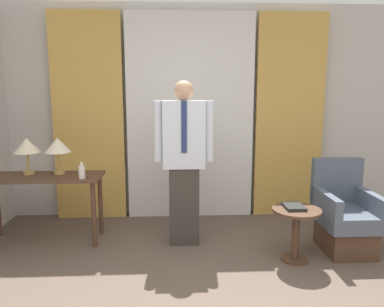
{
  "coord_description": "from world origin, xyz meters",
  "views": [
    {
      "loc": [
        -0.22,
        -1.88,
        1.65
      ],
      "look_at": [
        -0.03,
        1.81,
        1.01
      ],
      "focal_mm": 35.0,
      "sensor_mm": 36.0,
      "label": 1
    }
  ],
  "objects_px": {
    "bottle_by_lamp": "(82,172)",
    "person": "(184,157)",
    "side_table": "(296,226)",
    "desk": "(42,186)",
    "armchair": "(344,218)",
    "book": "(294,207)",
    "table_lamp_left": "(27,147)",
    "table_lamp_right": "(58,146)"
  },
  "relations": [
    {
      "from": "bottle_by_lamp",
      "to": "person",
      "type": "bearing_deg",
      "value": 1.11
    },
    {
      "from": "desk",
      "to": "side_table",
      "type": "xyz_separation_m",
      "value": [
        2.58,
        -0.61,
        -0.26
      ]
    },
    {
      "from": "side_table",
      "to": "desk",
      "type": "bearing_deg",
      "value": 166.69
    },
    {
      "from": "desk",
      "to": "table_lamp_right",
      "type": "distance_m",
      "value": 0.46
    },
    {
      "from": "desk",
      "to": "table_lamp_right",
      "type": "relative_size",
      "value": 3.2
    },
    {
      "from": "table_lamp_right",
      "to": "person",
      "type": "xyz_separation_m",
      "value": [
        1.36,
        -0.22,
        -0.09
      ]
    },
    {
      "from": "desk",
      "to": "table_lamp_left",
      "type": "bearing_deg",
      "value": 152.16
    },
    {
      "from": "desk",
      "to": "bottle_by_lamp",
      "type": "relative_size",
      "value": 7.37
    },
    {
      "from": "table_lamp_right",
      "to": "person",
      "type": "relative_size",
      "value": 0.23
    },
    {
      "from": "table_lamp_right",
      "to": "side_table",
      "type": "relative_size",
      "value": 0.76
    },
    {
      "from": "person",
      "to": "desk",
      "type": "bearing_deg",
      "value": 175.09
    },
    {
      "from": "table_lamp_left",
      "to": "book",
      "type": "relative_size",
      "value": 1.7
    },
    {
      "from": "desk",
      "to": "bottle_by_lamp",
      "type": "bearing_deg",
      "value": -18.04
    },
    {
      "from": "desk",
      "to": "armchair",
      "type": "bearing_deg",
      "value": -6.87
    },
    {
      "from": "person",
      "to": "book",
      "type": "bearing_deg",
      "value": -23.48
    },
    {
      "from": "table_lamp_left",
      "to": "armchair",
      "type": "distance_m",
      "value": 3.43
    },
    {
      "from": "person",
      "to": "side_table",
      "type": "height_order",
      "value": "person"
    },
    {
      "from": "book",
      "to": "desk",
      "type": "bearing_deg",
      "value": 167.17
    },
    {
      "from": "person",
      "to": "book",
      "type": "height_order",
      "value": "person"
    },
    {
      "from": "book",
      "to": "table_lamp_right",
      "type": "bearing_deg",
      "value": 164.42
    },
    {
      "from": "table_lamp_left",
      "to": "person",
      "type": "distance_m",
      "value": 1.7
    },
    {
      "from": "armchair",
      "to": "table_lamp_left",
      "type": "bearing_deg",
      "value": 172.01
    },
    {
      "from": "table_lamp_right",
      "to": "bottle_by_lamp",
      "type": "bearing_deg",
      "value": -38.2
    },
    {
      "from": "table_lamp_left",
      "to": "book",
      "type": "distance_m",
      "value": 2.85
    },
    {
      "from": "desk",
      "to": "table_lamp_left",
      "type": "distance_m",
      "value": 0.46
    },
    {
      "from": "side_table",
      "to": "book",
      "type": "bearing_deg",
      "value": 125.53
    },
    {
      "from": "side_table",
      "to": "book",
      "type": "relative_size",
      "value": 2.24
    },
    {
      "from": "desk",
      "to": "book",
      "type": "bearing_deg",
      "value": -12.83
    },
    {
      "from": "armchair",
      "to": "book",
      "type": "distance_m",
      "value": 0.67
    },
    {
      "from": "bottle_by_lamp",
      "to": "book",
      "type": "bearing_deg",
      "value": -11.64
    },
    {
      "from": "desk",
      "to": "table_lamp_left",
      "type": "xyz_separation_m",
      "value": [
        -0.16,
        0.09,
        0.42
      ]
    },
    {
      "from": "bottle_by_lamp",
      "to": "person",
      "type": "relative_size",
      "value": 0.1
    },
    {
      "from": "side_table",
      "to": "book",
      "type": "xyz_separation_m",
      "value": [
        -0.02,
        0.03,
        0.18
      ]
    },
    {
      "from": "table_lamp_right",
      "to": "armchair",
      "type": "height_order",
      "value": "table_lamp_right"
    },
    {
      "from": "desk",
      "to": "armchair",
      "type": "relative_size",
      "value": 1.37
    },
    {
      "from": "armchair",
      "to": "desk",
      "type": "bearing_deg",
      "value": 173.13
    },
    {
      "from": "table_lamp_left",
      "to": "bottle_by_lamp",
      "type": "bearing_deg",
      "value": -20.72
    },
    {
      "from": "bottle_by_lamp",
      "to": "armchair",
      "type": "xyz_separation_m",
      "value": [
        2.7,
        -0.23,
        -0.47
      ]
    },
    {
      "from": "bottle_by_lamp",
      "to": "person",
      "type": "xyz_separation_m",
      "value": [
        1.06,
        0.02,
        0.14
      ]
    },
    {
      "from": "book",
      "to": "person",
      "type": "bearing_deg",
      "value": 156.52
    },
    {
      "from": "table_lamp_left",
      "to": "person",
      "type": "relative_size",
      "value": 0.23
    },
    {
      "from": "desk",
      "to": "book",
      "type": "relative_size",
      "value": 5.43
    }
  ]
}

